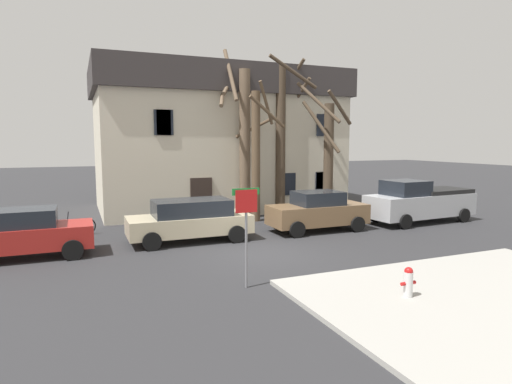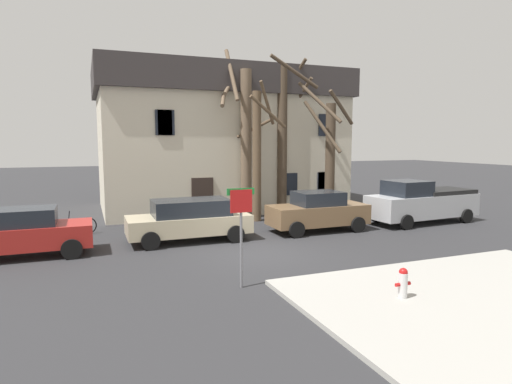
# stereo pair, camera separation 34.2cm
# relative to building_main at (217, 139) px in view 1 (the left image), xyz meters

# --- Properties ---
(ground_plane) EXTENTS (120.00, 120.00, 0.00)m
(ground_plane) POSITION_rel_building_main_xyz_m (-1.92, -11.08, -4.03)
(ground_plane) COLOR #2D2D30
(sidewalk_slab) EXTENTS (9.18, 6.12, 0.12)m
(sidewalk_slab) POSITION_rel_building_main_xyz_m (1.58, -17.26, -3.97)
(sidewalk_slab) COLOR #A8A59E
(sidewalk_slab) RESTS_ON ground_plane
(building_main) EXTENTS (13.92, 8.02, 7.94)m
(building_main) POSITION_rel_building_main_xyz_m (0.00, 0.00, 0.00)
(building_main) COLOR beige
(building_main) RESTS_ON ground_plane
(tree_bare_near) EXTENTS (3.31, 2.68, 8.49)m
(tree_bare_near) POSITION_rel_building_main_xyz_m (0.06, -4.12, 0.12)
(tree_bare_near) COLOR brown
(tree_bare_near) RESTS_ON ground_plane
(tree_bare_mid) EXTENTS (2.14, 2.57, 6.70)m
(tree_bare_mid) POSITION_rel_building_main_xyz_m (0.34, -5.24, -0.65)
(tree_bare_mid) COLOR brown
(tree_bare_mid) RESTS_ON ground_plane
(tree_bare_far) EXTENTS (3.05, 3.12, 8.21)m
(tree_bare_far) POSITION_rel_building_main_xyz_m (2.38, -3.79, 0.39)
(tree_bare_far) COLOR #4C3D2D
(tree_bare_far) RESTS_ON ground_plane
(tree_bare_end) EXTENTS (2.67, 2.22, 6.88)m
(tree_bare_end) POSITION_rel_building_main_xyz_m (4.24, -5.44, -0.76)
(tree_bare_end) COLOR #4C3D2D
(tree_bare_end) RESTS_ON ground_plane
(car_red_sedan) EXTENTS (4.21, 1.96, 1.67)m
(car_red_sedan) POSITION_rel_building_main_xyz_m (-9.43, -8.60, -3.20)
(car_red_sedan) COLOR #AD231E
(car_red_sedan) RESTS_ON ground_plane
(car_beige_wagon) EXTENTS (4.75, 2.13, 1.64)m
(car_beige_wagon) POSITION_rel_building_main_xyz_m (-3.75, -8.29, -3.17)
(car_beige_wagon) COLOR #C6B793
(car_beige_wagon) RESTS_ON ground_plane
(car_brown_sedan) EXTENTS (4.33, 1.96, 1.74)m
(car_brown_sedan) POSITION_rel_building_main_xyz_m (1.87, -8.50, -3.17)
(car_brown_sedan) COLOR brown
(car_brown_sedan) RESTS_ON ground_plane
(pickup_truck_silver) EXTENTS (5.69, 2.40, 2.08)m
(pickup_truck_silver) POSITION_rel_building_main_xyz_m (7.46, -8.62, -3.03)
(pickup_truck_silver) COLOR #B7BABF
(pickup_truck_silver) RESTS_ON ground_plane
(fire_hydrant) EXTENTS (0.42, 0.22, 0.74)m
(fire_hydrant) POSITION_rel_building_main_xyz_m (-0.42, -16.66, -3.53)
(fire_hydrant) COLOR silver
(fire_hydrant) RESTS_ON sidewalk_slab
(street_sign_pole) EXTENTS (0.76, 0.07, 2.68)m
(street_sign_pole) POSITION_rel_building_main_xyz_m (-3.70, -14.21, -2.15)
(street_sign_pole) COLOR slate
(street_sign_pole) RESTS_ON ground_plane
(bicycle_leaning) EXTENTS (1.75, 0.12, 1.03)m
(bicycle_leaning) POSITION_rel_building_main_xyz_m (-8.00, -5.44, -3.67)
(bicycle_leaning) COLOR black
(bicycle_leaning) RESTS_ON ground_plane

